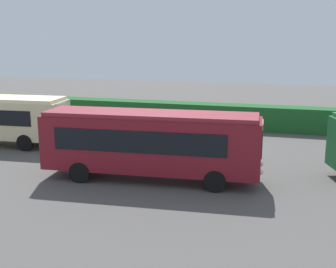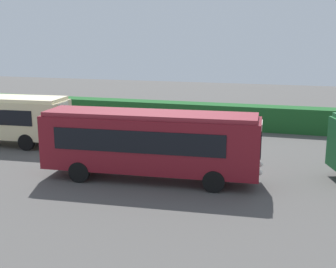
% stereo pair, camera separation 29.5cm
% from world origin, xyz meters
% --- Properties ---
extents(ground_plane, '(84.38, 84.38, 0.00)m').
position_xyz_m(ground_plane, '(0.00, 0.00, 0.00)').
color(ground_plane, '#514F4C').
extents(bus_maroon, '(10.46, 2.97, 3.29)m').
position_xyz_m(bus_maroon, '(0.96, -1.62, 1.89)').
color(bus_maroon, maroon).
rests_on(bus_maroon, ground_plane).
extents(person_center, '(0.39, 0.52, 1.71)m').
position_xyz_m(person_center, '(-7.87, 4.51, 0.90)').
color(person_center, '#4C6B47').
rests_on(person_center, ground_plane).
extents(person_right, '(0.49, 0.51, 1.70)m').
position_xyz_m(person_right, '(0.81, 1.72, 0.89)').
color(person_right, maroon).
rests_on(person_right, ground_plane).
extents(hedge_row, '(54.19, 1.60, 1.77)m').
position_xyz_m(hedge_row, '(0.00, 11.32, 0.88)').
color(hedge_row, '#1E5825').
rests_on(hedge_row, ground_plane).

